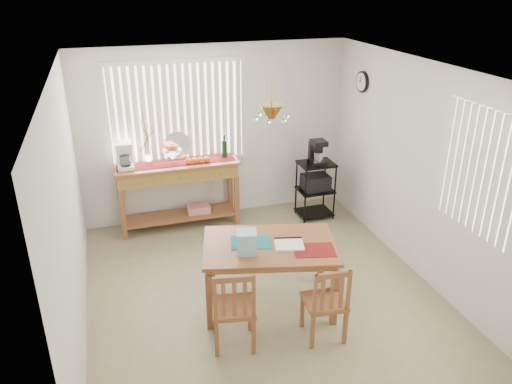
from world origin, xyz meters
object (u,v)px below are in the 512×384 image
object	(u,v)px
cart_items	(317,152)
chair_left	(234,308)
chair_right	(326,303)
wire_cart	(315,184)
dining_table	(270,251)
sideboard	(179,179)

from	to	relation	value
cart_items	chair_left	bearing A→B (deg)	-127.88
cart_items	chair_left	xyz separation A→B (m)	(-1.95, -2.50, -0.60)
cart_items	chair_right	distance (m)	2.92
wire_cart	dining_table	distance (m)	2.38
dining_table	chair_left	bearing A→B (deg)	-134.68
cart_items	sideboard	bearing A→B (deg)	171.86
sideboard	wire_cart	size ratio (longest dim) A/B	2.00
dining_table	chair_left	xyz separation A→B (m)	(-0.56, -0.57, -0.23)
dining_table	sideboard	bearing A→B (deg)	106.14
wire_cart	cart_items	bearing A→B (deg)	90.00
cart_items	dining_table	world-z (taller)	cart_items
sideboard	wire_cart	world-z (taller)	sideboard
wire_cart	chair_right	world-z (taller)	wire_cart
wire_cart	chair_left	distance (m)	3.17
cart_items	chair_right	size ratio (longest dim) A/B	0.41
sideboard	cart_items	world-z (taller)	cart_items
sideboard	dining_table	xyz separation A→B (m)	(0.64, -2.23, -0.06)
sideboard	dining_table	size ratio (longest dim) A/B	1.09
chair_left	dining_table	bearing A→B (deg)	45.32
dining_table	chair_right	size ratio (longest dim) A/B	1.85
wire_cart	dining_table	size ratio (longest dim) A/B	0.54
sideboard	cart_items	xyz separation A→B (m)	(2.03, -0.29, 0.30)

